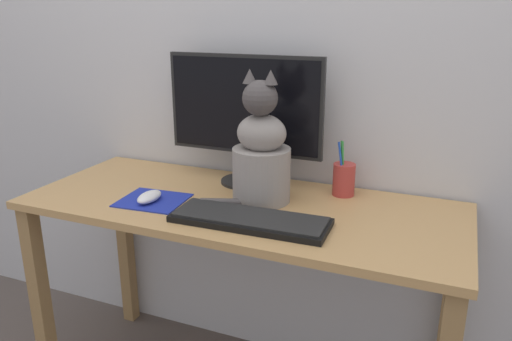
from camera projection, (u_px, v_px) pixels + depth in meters
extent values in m
cube|color=silver|center=(276.00, 34.00, 1.70)|extent=(7.00, 0.04, 2.50)
cube|color=tan|center=(240.00, 206.00, 1.59)|extent=(1.39, 0.56, 0.02)
cube|color=olive|center=(41.00, 303.00, 1.73)|extent=(0.05, 0.05, 0.72)
cube|color=olive|center=(126.00, 246.00, 2.15)|extent=(0.05, 0.05, 0.72)
cube|color=olive|center=(448.00, 313.00, 1.67)|extent=(0.05, 0.05, 0.72)
cylinder|color=black|center=(245.00, 181.00, 1.77)|extent=(0.17, 0.17, 0.01)
cylinder|color=black|center=(245.00, 166.00, 1.75)|extent=(0.04, 0.04, 0.10)
cube|color=black|center=(244.00, 105.00, 1.69)|extent=(0.55, 0.02, 0.34)
cube|color=black|center=(243.00, 105.00, 1.68)|extent=(0.53, 0.00, 0.31)
cube|color=black|center=(250.00, 220.00, 1.43)|extent=(0.46, 0.17, 0.02)
cube|color=black|center=(250.00, 216.00, 1.42)|extent=(0.44, 0.15, 0.01)
cube|color=#1E2D9E|center=(153.00, 200.00, 1.60)|extent=(0.22, 0.19, 0.00)
ellipsoid|color=white|center=(149.00, 197.00, 1.58)|extent=(0.06, 0.11, 0.03)
cylinder|color=gray|center=(261.00, 175.00, 1.58)|extent=(0.18, 0.18, 0.17)
ellipsoid|color=gray|center=(262.00, 133.00, 1.54)|extent=(0.16, 0.13, 0.12)
sphere|color=#474242|center=(260.00, 98.00, 1.49)|extent=(0.11, 0.11, 0.11)
cone|color=#474242|center=(250.00, 76.00, 1.48)|extent=(0.04, 0.04, 0.04)
cone|color=#474242|center=(271.00, 77.00, 1.46)|extent=(0.04, 0.04, 0.04)
cylinder|color=#474242|center=(238.00, 203.00, 1.55)|extent=(0.23, 0.11, 0.03)
cylinder|color=#B23833|center=(344.00, 179.00, 1.63)|extent=(0.07, 0.07, 0.11)
cylinder|color=green|center=(343.00, 163.00, 1.61)|extent=(0.02, 0.01, 0.14)
cylinder|color=#1E47B2|center=(341.00, 163.00, 1.60)|extent=(0.03, 0.02, 0.14)
cylinder|color=green|center=(342.00, 162.00, 1.61)|extent=(0.02, 0.03, 0.14)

